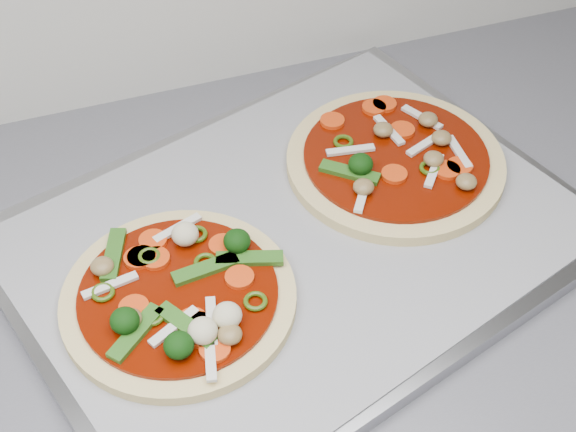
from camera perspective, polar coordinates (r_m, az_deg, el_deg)
name	(u,v)px	position (r m, az deg, el deg)	size (l,w,h in m)	color
baking_tray	(297,239)	(0.74, 0.63, -1.66)	(0.50, 0.37, 0.02)	#999A9F
parchment	(297,232)	(0.73, 0.63, -1.18)	(0.48, 0.35, 0.00)	#9E9EA4
pizza_left	(180,297)	(0.68, -7.72, -5.70)	(0.28, 0.28, 0.03)	#EDD082
pizza_right	(396,160)	(0.80, 7.67, 3.99)	(0.22, 0.22, 0.04)	#EDD082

